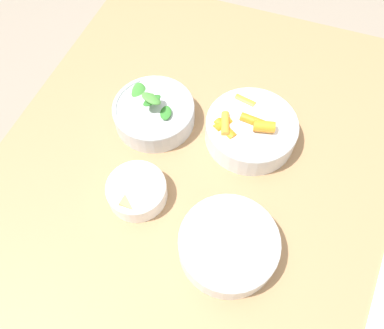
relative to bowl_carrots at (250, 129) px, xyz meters
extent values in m
plane|color=gray|center=(0.20, -0.06, -0.81)|extent=(10.00, 10.00, 0.00)
cube|color=#99724C|center=(0.20, -0.06, -0.05)|extent=(1.25, 0.90, 0.03)
cube|color=olive|center=(-0.36, -0.45, -0.44)|extent=(0.06, 0.06, 0.75)
cube|color=olive|center=(-0.36, 0.33, -0.44)|extent=(0.06, 0.06, 0.75)
cylinder|color=silver|center=(0.00, 0.00, -0.01)|extent=(0.19, 0.19, 0.05)
torus|color=silver|center=(0.00, 0.00, 0.02)|extent=(0.19, 0.19, 0.01)
cylinder|color=orange|center=(-0.06, -0.03, 0.01)|extent=(0.03, 0.05, 0.02)
cylinder|color=orange|center=(0.01, 0.00, 0.01)|extent=(0.05, 0.03, 0.02)
cylinder|color=orange|center=(0.06, -0.01, 0.01)|extent=(0.05, 0.05, 0.02)
cylinder|color=orange|center=(0.02, -0.06, 0.01)|extent=(0.05, 0.04, 0.02)
cylinder|color=orange|center=(0.03, -0.05, 0.01)|extent=(0.05, 0.06, 0.02)
cylinder|color=orange|center=(-0.01, 0.00, 0.01)|extent=(0.02, 0.05, 0.02)
cylinder|color=orange|center=(0.01, 0.03, 0.03)|extent=(0.03, 0.05, 0.02)
cylinder|color=orange|center=(0.00, 0.00, 0.02)|extent=(0.02, 0.05, 0.02)
cylinder|color=orange|center=(0.02, -0.05, 0.02)|extent=(0.06, 0.03, 0.02)
cylinder|color=silver|center=(0.03, -0.21, -0.01)|extent=(0.18, 0.18, 0.05)
torus|color=silver|center=(0.03, -0.21, 0.02)|extent=(0.18, 0.18, 0.01)
ellipsoid|color=#2D7028|center=(0.03, -0.21, 0.04)|extent=(0.05, 0.05, 0.02)
ellipsoid|color=#4C933D|center=(0.02, -0.22, 0.03)|extent=(0.05, 0.04, 0.03)
ellipsoid|color=#3D8433|center=(0.02, -0.27, 0.00)|extent=(0.05, 0.05, 0.02)
ellipsoid|color=#4C933D|center=(0.03, -0.21, 0.04)|extent=(0.06, 0.07, 0.05)
ellipsoid|color=#3D8433|center=(0.00, -0.26, 0.01)|extent=(0.06, 0.05, 0.04)
ellipsoid|color=#2D7028|center=(0.04, -0.18, 0.02)|extent=(0.05, 0.04, 0.02)
cylinder|color=silver|center=(0.26, 0.03, -0.01)|extent=(0.18, 0.18, 0.05)
torus|color=silver|center=(0.26, 0.03, 0.02)|extent=(0.18, 0.18, 0.01)
cylinder|color=brown|center=(0.26, 0.03, -0.01)|extent=(0.17, 0.17, 0.03)
ellipsoid|color=#AD7551|center=(0.28, 0.01, 0.01)|extent=(0.01, 0.01, 0.01)
ellipsoid|color=#A36B4C|center=(0.23, -0.01, 0.01)|extent=(0.01, 0.01, 0.01)
ellipsoid|color=#AD7551|center=(0.21, -0.01, 0.00)|extent=(0.01, 0.01, 0.01)
ellipsoid|color=#AD7551|center=(0.28, 0.05, 0.01)|extent=(0.01, 0.01, 0.01)
ellipsoid|color=#AD7551|center=(0.31, -0.03, 0.00)|extent=(0.01, 0.01, 0.01)
ellipsoid|color=#8E5B3D|center=(0.25, 0.02, 0.01)|extent=(0.01, 0.01, 0.01)
ellipsoid|color=#8E5B3D|center=(0.27, 0.09, 0.00)|extent=(0.01, 0.01, 0.01)
ellipsoid|color=#8E5B3D|center=(0.29, 0.09, 0.01)|extent=(0.01, 0.01, 0.01)
ellipsoid|color=#A36B4C|center=(0.30, 0.08, 0.00)|extent=(0.01, 0.01, 0.01)
ellipsoid|color=#AD7551|center=(0.30, 0.05, 0.01)|extent=(0.01, 0.01, 0.01)
ellipsoid|color=#8E5B3D|center=(0.24, 0.10, 0.00)|extent=(0.01, 0.01, 0.01)
ellipsoid|color=#AD7551|center=(0.24, 0.02, 0.01)|extent=(0.01, 0.01, 0.01)
ellipsoid|color=#8E5B3D|center=(0.21, 0.05, 0.00)|extent=(0.01, 0.01, 0.01)
cylinder|color=#E0A88E|center=(0.25, 0.07, 0.01)|extent=(0.03, 0.03, 0.01)
cylinder|color=#E0A88E|center=(0.31, 0.08, 0.01)|extent=(0.03, 0.03, 0.01)
cylinder|color=white|center=(0.21, -0.17, -0.01)|extent=(0.12, 0.12, 0.04)
torus|color=white|center=(0.21, -0.17, 0.01)|extent=(0.12, 0.12, 0.01)
cube|color=tan|center=(0.21, -0.17, 0.00)|extent=(0.05, 0.06, 0.02)
cube|color=tan|center=(0.22, -0.16, 0.00)|extent=(0.06, 0.06, 0.01)
cube|color=tan|center=(0.24, -0.16, 0.00)|extent=(0.04, 0.05, 0.02)
camera|label=1|loc=(0.48, 0.04, 0.65)|focal=35.00mm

